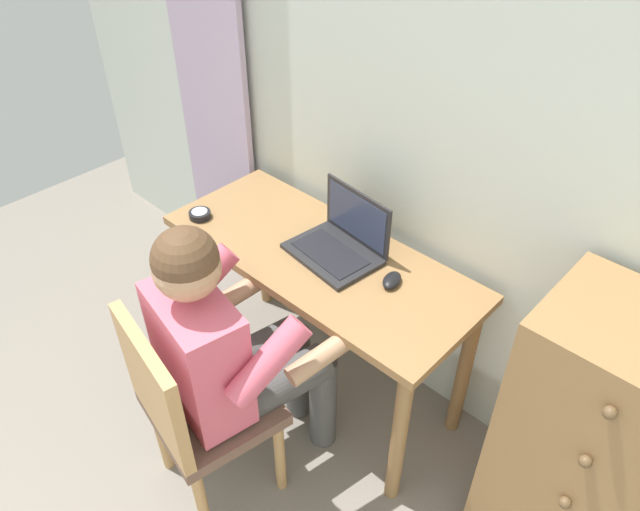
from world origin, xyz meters
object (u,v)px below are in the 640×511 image
object	(u,v)px
person_seated	(234,345)
computer_mouse	(392,280)
dresser	(597,452)
desk	(319,276)
laptop	(341,241)
desk_clock	(200,214)
chair	(192,406)

from	to	relation	value
person_seated	computer_mouse	bearing A→B (deg)	66.35
dresser	person_seated	xyz separation A→B (m)	(-1.05, -0.56, 0.15)
desk	dresser	bearing A→B (deg)	3.45
laptop	computer_mouse	size ratio (longest dim) A/B	3.68
desk_clock	dresser	bearing A→B (deg)	8.00
desk	dresser	size ratio (longest dim) A/B	1.22
chair	person_seated	distance (m)	0.26
computer_mouse	desk_clock	world-z (taller)	computer_mouse
desk	computer_mouse	size ratio (longest dim) A/B	12.82
desk_clock	person_seated	bearing A→B (deg)	-29.00
computer_mouse	laptop	bearing A→B (deg)	160.76
desk_clock	laptop	bearing A→B (deg)	21.46
desk	desk_clock	world-z (taller)	desk_clock
chair	dresser	bearing A→B (deg)	34.48
chair	desk_clock	distance (m)	0.81
chair	desk	bearing A→B (deg)	93.65
dresser	person_seated	distance (m)	1.20
chair	desk_clock	world-z (taller)	chair
laptop	desk_clock	distance (m)	0.62
desk	laptop	bearing A→B (deg)	49.52
chair	laptop	xyz separation A→B (m)	(0.01, 0.74, 0.31)
computer_mouse	desk	bearing A→B (deg)	172.79
desk	desk_clock	size ratio (longest dim) A/B	14.25
desk	laptop	xyz separation A→B (m)	(0.05, 0.06, 0.17)
person_seated	laptop	bearing A→B (deg)	92.01
desk	person_seated	size ratio (longest dim) A/B	1.07
person_seated	chair	bearing A→B (deg)	-99.64
computer_mouse	chair	bearing A→B (deg)	-126.70
person_seated	desk_clock	distance (m)	0.69
laptop	person_seated	bearing A→B (deg)	-87.99
dresser	person_seated	bearing A→B (deg)	-151.84
desk	computer_mouse	xyz separation A→B (m)	(0.31, 0.05, 0.13)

